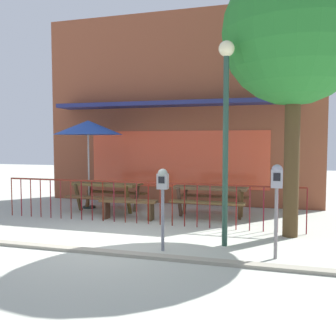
% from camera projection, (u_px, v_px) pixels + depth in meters
% --- Properties ---
extents(ground, '(40.00, 40.00, 0.00)m').
position_uv_depth(ground, '(111.00, 242.00, 7.15)').
color(ground, '#ADB0A3').
extents(pub_storefront, '(8.44, 1.32, 5.75)m').
position_uv_depth(pub_storefront, '(178.00, 109.00, 11.61)').
color(pub_storefront, '#59231A').
rests_on(pub_storefront, ground).
extents(patio_fence_front, '(7.11, 0.04, 0.97)m').
position_uv_depth(patio_fence_front, '(142.00, 195.00, 8.71)').
color(patio_fence_front, maroon).
rests_on(patio_fence_front, ground).
extents(picnic_table_left, '(1.85, 1.43, 0.79)m').
position_uv_depth(picnic_table_left, '(107.00, 189.00, 10.32)').
color(picnic_table_left, brown).
rests_on(picnic_table_left, ground).
extents(picnic_table_right, '(1.82, 1.38, 0.79)m').
position_uv_depth(picnic_table_right, '(211.00, 192.00, 9.55)').
color(picnic_table_right, brown).
rests_on(picnic_table_right, ground).
extents(patio_umbrella, '(1.91, 1.91, 2.47)m').
position_uv_depth(patio_umbrella, '(88.00, 128.00, 10.68)').
color(patio_umbrella, black).
rests_on(patio_umbrella, ground).
extents(patio_bench, '(1.42, 0.45, 0.48)m').
position_uv_depth(patio_bench, '(128.00, 205.00, 9.22)').
color(patio_bench, brown).
rests_on(patio_bench, ground).
extents(parking_meter_near, '(0.18, 0.17, 1.52)m').
position_uv_depth(parking_meter_near, '(277.00, 186.00, 6.06)').
color(parking_meter_near, slate).
rests_on(parking_meter_near, ground).
extents(parking_meter_far, '(0.18, 0.17, 1.42)m').
position_uv_depth(parking_meter_far, '(163.00, 187.00, 6.52)').
color(parking_meter_far, slate).
rests_on(parking_meter_far, ground).
extents(street_tree, '(2.78, 2.78, 5.36)m').
position_uv_depth(street_tree, '(294.00, 34.00, 7.32)').
color(street_tree, '#47341D').
rests_on(street_tree, ground).
extents(street_lamp, '(0.28, 0.28, 3.64)m').
position_uv_depth(street_lamp, '(226.00, 112.00, 6.74)').
color(street_lamp, '#244235').
rests_on(street_lamp, ground).
extents(curb_edge, '(11.81, 0.20, 0.11)m').
position_uv_depth(curb_edge, '(94.00, 253.00, 6.48)').
color(curb_edge, gray).
rests_on(curb_edge, ground).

